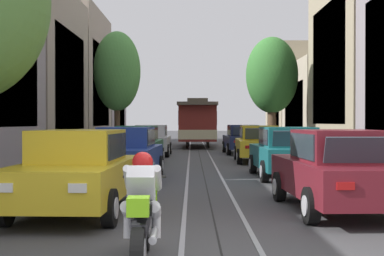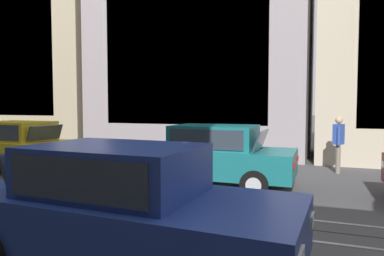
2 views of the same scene
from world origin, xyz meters
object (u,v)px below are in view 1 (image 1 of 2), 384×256
object	(u,v)px
parked_car_green_mid_left	(138,145)
motorcycle_with_rider	(143,212)
parked_car_blue_second_left	(127,153)
street_tree_kerb_left_second	(118,72)
parked_car_silver_fourth_left	(152,140)
parked_car_navy_fourth_right	(243,139)
parked_car_maroon_near_right	(339,170)
parked_car_yellow_mid_right	(259,144)
parked_car_teal_second_right	(287,152)
parked_car_yellow_near_left	(78,171)
cable_car_trolley	(198,123)
street_tree_kerb_right_second	(273,76)

from	to	relation	value
parked_car_green_mid_left	motorcycle_with_rider	distance (m)	15.29
parked_car_blue_second_left	street_tree_kerb_left_second	size ratio (longest dim) A/B	0.63
parked_car_green_mid_left	parked_car_silver_fourth_left	bearing A→B (deg)	88.73
parked_car_navy_fourth_right	parked_car_maroon_near_right	bearing A→B (deg)	-89.74
parked_car_yellow_mid_right	parked_car_navy_fourth_right	bearing A→B (deg)	91.12
parked_car_yellow_mid_right	parked_car_teal_second_right	bearing A→B (deg)	-89.37
parked_car_maroon_near_right	parked_car_yellow_mid_right	world-z (taller)	same
parked_car_yellow_near_left	motorcycle_with_rider	bearing A→B (deg)	-67.11
parked_car_maroon_near_right	cable_car_trolley	bearing A→B (deg)	95.24
parked_car_maroon_near_right	cable_car_trolley	world-z (taller)	cable_car_trolley
parked_car_teal_second_right	parked_car_navy_fourth_right	distance (m)	12.48
parked_car_green_mid_left	street_tree_kerb_left_second	bearing A→B (deg)	102.84
street_tree_kerb_right_second	street_tree_kerb_left_second	bearing A→B (deg)	-172.10
parked_car_teal_second_right	cable_car_trolley	world-z (taller)	cable_car_trolley
street_tree_kerb_right_second	parked_car_yellow_near_left	bearing A→B (deg)	-107.66
parked_car_maroon_near_right	parked_car_yellow_mid_right	bearing A→B (deg)	89.85
cable_car_trolley	street_tree_kerb_right_second	bearing A→B (deg)	-47.81
parked_car_yellow_mid_right	street_tree_kerb_left_second	distance (m)	11.31
parked_car_silver_fourth_left	parked_car_yellow_mid_right	size ratio (longest dim) A/B	0.99
parked_car_navy_fourth_right	street_tree_kerb_left_second	distance (m)	8.29
cable_car_trolley	parked_car_navy_fourth_right	bearing A→B (deg)	-73.58
parked_car_yellow_near_left	street_tree_kerb_right_second	distance (m)	23.40
parked_car_green_mid_left	parked_car_maroon_near_right	world-z (taller)	same
parked_car_navy_fourth_right	parked_car_silver_fourth_left	bearing A→B (deg)	-162.96
street_tree_kerb_right_second	parked_car_green_mid_left	bearing A→B (deg)	-123.77
parked_car_silver_fourth_left	cable_car_trolley	xyz separation A→B (m)	(2.49, 9.52, 0.86)
parked_car_silver_fourth_left	motorcycle_with_rider	bearing A→B (deg)	-85.95
parked_car_teal_second_right	cable_car_trolley	distance (m)	20.69
parked_car_yellow_near_left	parked_car_yellow_mid_right	bearing A→B (deg)	68.65
parked_car_silver_fourth_left	street_tree_kerb_right_second	distance (m)	9.12
parked_car_green_mid_left	street_tree_kerb_left_second	distance (m)	10.26
street_tree_kerb_right_second	motorcycle_with_rider	distance (m)	26.60
parked_car_yellow_mid_right	street_tree_kerb_right_second	world-z (taller)	street_tree_kerb_right_second
parked_car_yellow_near_left	parked_car_blue_second_left	bearing A→B (deg)	88.17
parked_car_maroon_near_right	parked_car_teal_second_right	world-z (taller)	same
cable_car_trolley	parked_car_silver_fourth_left	bearing A→B (deg)	-104.64
parked_car_maroon_near_right	cable_car_trolley	distance (m)	26.87
parked_car_yellow_mid_right	cable_car_trolley	world-z (taller)	cable_car_trolley
parked_car_green_mid_left	street_tree_kerb_right_second	distance (m)	13.22
parked_car_yellow_near_left	street_tree_kerb_right_second	world-z (taller)	street_tree_kerb_right_second
parked_car_yellow_near_left	parked_car_green_mid_left	size ratio (longest dim) A/B	1.00
parked_car_blue_second_left	parked_car_green_mid_left	world-z (taller)	same
parked_car_blue_second_left	parked_car_silver_fourth_left	distance (m)	11.43
street_tree_kerb_right_second	parked_car_teal_second_right	bearing A→B (deg)	-96.87
parked_car_maroon_near_right	parked_car_navy_fourth_right	xyz separation A→B (m)	(-0.08, 18.71, 0.00)
parked_car_silver_fourth_left	parked_car_navy_fourth_right	world-z (taller)	same
parked_car_blue_second_left	street_tree_kerb_left_second	bearing A→B (deg)	99.04
street_tree_kerb_right_second	motorcycle_with_rider	size ratio (longest dim) A/B	3.46
parked_car_silver_fourth_left	street_tree_kerb_left_second	bearing A→B (deg)	123.82
parked_car_teal_second_right	motorcycle_with_rider	distance (m)	10.74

